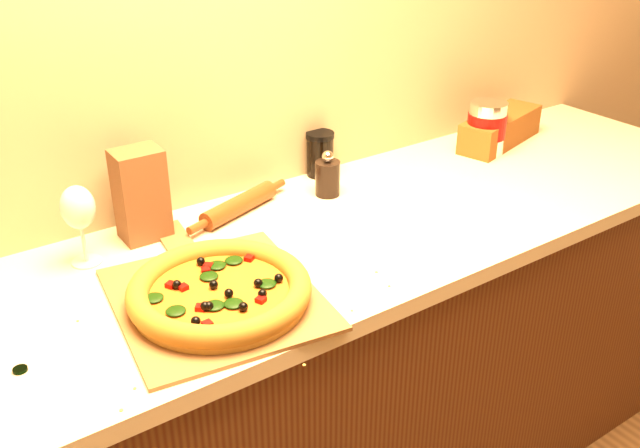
{
  "coord_description": "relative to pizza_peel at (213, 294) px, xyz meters",
  "views": [
    {
      "loc": [
        -0.76,
        0.18,
        1.71
      ],
      "look_at": [
        0.07,
        1.38,
        0.96
      ],
      "focal_mm": 40.0,
      "sensor_mm": 36.0,
      "label": 1
    }
  ],
  "objects": [
    {
      "name": "cabinet",
      "position": [
        0.23,
        0.09,
        -0.47
      ],
      "size": [
        2.8,
        0.65,
        0.86
      ],
      "primitive_type": "cube",
      "color": "#431D0E",
      "rests_on": "ground"
    },
    {
      "name": "pizza",
      "position": [
        -0.0,
        -0.04,
        0.03
      ],
      "size": [
        0.37,
        0.37,
        0.05
      ],
      "color": "#B0782C",
      "rests_on": "pizza_peel"
    },
    {
      "name": "bread_bag",
      "position": [
        1.16,
        0.27,
        0.04
      ],
      "size": [
        0.36,
        0.2,
        0.09
      ],
      "primitive_type": "cube",
      "rotation": [
        0.0,
        0.0,
        0.26
      ],
      "color": "#663113",
      "rests_on": "countertop"
    },
    {
      "name": "dark_jar",
      "position": [
        0.54,
        0.39,
        0.06
      ],
      "size": [
        0.08,
        0.08,
        0.13
      ],
      "color": "black",
      "rests_on": "countertop"
    },
    {
      "name": "coffee_canister",
      "position": [
        1.06,
        0.24,
        0.08
      ],
      "size": [
        0.12,
        0.12,
        0.16
      ],
      "color": "silver",
      "rests_on": "countertop"
    },
    {
      "name": "wine_glass",
      "position": [
        -0.17,
        0.29,
        0.13
      ],
      "size": [
        0.08,
        0.08,
        0.19
      ],
      "color": "silver",
      "rests_on": "countertop"
    },
    {
      "name": "rolling_pin",
      "position": [
        0.23,
        0.31,
        0.02
      ],
      "size": [
        0.34,
        0.13,
        0.05
      ],
      "rotation": [
        0.0,
        0.0,
        0.33
      ],
      "color": "#5D2A10",
      "rests_on": "countertop"
    },
    {
      "name": "bottle_cap",
      "position": [
        -0.39,
        -0.02,
        -0.0
      ],
      "size": [
        0.03,
        0.03,
        0.01
      ],
      "primitive_type": "cylinder",
      "rotation": [
        0.0,
        0.0,
        -0.12
      ],
      "color": "black",
      "rests_on": "countertop"
    },
    {
      "name": "pepper_grinder",
      "position": [
        0.48,
        0.27,
        0.05
      ],
      "size": [
        0.07,
        0.07,
        0.13
      ],
      "color": "black",
      "rests_on": "countertop"
    },
    {
      "name": "pizza_peel",
      "position": [
        0.0,
        0.0,
        0.0
      ],
      "size": [
        0.45,
        0.62,
        0.01
      ],
      "rotation": [
        0.0,
        0.0,
        -0.14
      ],
      "color": "brown",
      "rests_on": "countertop"
    },
    {
      "name": "paper_bag",
      "position": [
        -0.01,
        0.33,
        0.11
      ],
      "size": [
        0.11,
        0.09,
        0.22
      ],
      "primitive_type": "cube",
      "rotation": [
        0.0,
        0.0,
        -0.01
      ],
      "color": "brown",
      "rests_on": "countertop"
    },
    {
      "name": "countertop",
      "position": [
        0.23,
        0.09,
        -0.02
      ],
      "size": [
        2.84,
        0.68,
        0.04
      ],
      "primitive_type": "cube",
      "color": "beige",
      "rests_on": "cabinet"
    }
  ]
}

